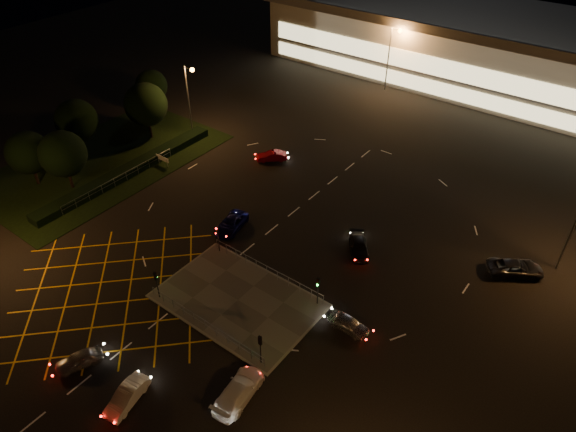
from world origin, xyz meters
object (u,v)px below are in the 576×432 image
Objects in this scene: signal_ne at (318,286)px; signal_sw at (156,279)px; signal_nw at (218,234)px; car_east_grey at (516,268)px; car_right_silver at (348,324)px; car_queue_white at (127,396)px; car_circ_red at (272,156)px; signal_se at (260,344)px; car_near_silver at (79,360)px; car_left_blue at (231,224)px; car_approach_white at (239,391)px; car_far_dkgrey at (359,246)px.

signal_sw is at bearing -146.35° from signal_ne.
signal_ne is at bearing 0.00° from signal_nw.
car_right_silver is at bearing 115.55° from car_east_grey.
car_queue_white reaches higher than car_circ_red.
signal_nw is 15.82m from car_right_silver.
signal_nw is 17.85m from car_queue_white.
car_right_silver is (3.71, 7.25, -1.73)m from signal_se.
car_right_silver is at bearing 70.04° from car_near_silver.
signal_se is at bearing 116.73° from car_east_grey.
car_right_silver is 17.99m from car_east_grey.
car_left_blue is at bearing 79.26° from car_east_grey.
signal_sw is 1.00× the size of signal_ne.
signal_ne is at bearing -90.00° from signal_se.
signal_se reaches higher than car_near_silver.
signal_sw is 1.00× the size of signal_se.
car_approach_white is (12.59, -3.37, -1.62)m from signal_sw.
signal_sw is 0.60× the size of car_east_grey.
car_far_dkgrey is at bearing 8.94° from car_left_blue.
car_east_grey is (12.94, 22.69, -1.64)m from signal_se.
car_left_blue is at bearing 113.78° from signal_nw.
signal_sw is 14.41m from signal_ne.
car_near_silver is at bearing 37.40° from signal_se.
signal_se is at bearing 60.92° from car_near_silver.
car_east_grey reaches higher than car_left_blue.
car_far_dkgrey is (11.23, 16.54, -1.74)m from signal_sw.
car_near_silver is at bearing 137.31° from car_right_silver.
car_approach_white is (14.15, -14.90, 0.09)m from car_left_blue.
car_near_silver is 34.84m from car_circ_red.
signal_nw is 0.86× the size of car_near_silver.
car_near_silver is (-11.52, -8.80, -1.74)m from signal_se.
signal_ne is 0.83× the size of car_circ_red.
car_near_silver is at bearing -96.69° from car_left_blue.
signal_nw is 0.67× the size of car_left_blue.
signal_nw is (-12.00, 7.99, 0.00)m from signal_se.
car_far_dkgrey is (-0.77, 16.54, -1.74)m from signal_se.
car_circ_red is 31.93m from car_east_grey.
car_left_blue is at bearing -82.29° from signal_sw.
car_right_silver is at bearing -26.37° from car_left_blue.
car_queue_white is at bearing 31.72° from car_approach_white.
car_far_dkgrey is at bearing 37.29° from signal_nw.
signal_nw is at bearing -50.00° from car_approach_white.
signal_sw is 0.83× the size of car_circ_red.
car_near_silver is 0.78× the size of car_left_blue.
car_near_silver is 0.98× the size of car_right_silver.
car_near_silver is at bearing -88.35° from signal_nw.
signal_se reaches higher than car_far_dkgrey.
signal_sw is at bearing -22.93° from car_approach_white.
car_queue_white reaches higher than car_left_blue.
car_east_grey is 1.02× the size of car_approach_white.
signal_se is 0.62× the size of car_approach_white.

